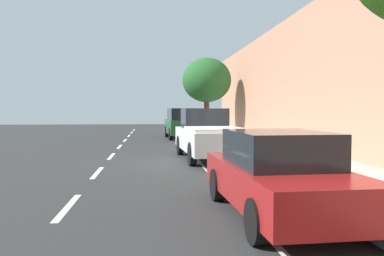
{
  "coord_description": "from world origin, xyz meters",
  "views": [
    {
      "loc": [
        -1.62,
        -13.71,
        1.9
      ],
      "look_at": [
        0.48,
        6.51,
        0.95
      ],
      "focal_mm": 36.78,
      "sensor_mm": 36.0,
      "label": 1
    }
  ],
  "objects_px": {
    "parked_sedan_red_second": "(278,174)",
    "cyclist_with_backpack": "(209,128)",
    "bicycle_at_curb": "(203,138)",
    "parked_pickup_white_mid": "(208,136)",
    "parked_suv_green_far": "(182,123)",
    "street_tree_mid_block": "(207,80)"
  },
  "relations": [
    {
      "from": "parked_sedan_red_second",
      "to": "cyclist_with_backpack",
      "type": "height_order",
      "value": "cyclist_with_backpack"
    },
    {
      "from": "bicycle_at_curb",
      "to": "cyclist_with_backpack",
      "type": "relative_size",
      "value": 1.02
    },
    {
      "from": "parked_sedan_red_second",
      "to": "cyclist_with_backpack",
      "type": "relative_size",
      "value": 2.78
    },
    {
      "from": "parked_sedan_red_second",
      "to": "parked_pickup_white_mid",
      "type": "xyz_separation_m",
      "value": [
        -0.05,
        8.26,
        0.15
      ]
    },
    {
      "from": "parked_pickup_white_mid",
      "to": "cyclist_with_backpack",
      "type": "relative_size",
      "value": 3.36
    },
    {
      "from": "cyclist_with_backpack",
      "to": "parked_pickup_white_mid",
      "type": "bearing_deg",
      "value": -98.55
    },
    {
      "from": "cyclist_with_backpack",
      "to": "parked_sedan_red_second",
      "type": "bearing_deg",
      "value": -93.12
    },
    {
      "from": "parked_pickup_white_mid",
      "to": "parked_suv_green_far",
      "type": "relative_size",
      "value": 1.13
    },
    {
      "from": "cyclist_with_backpack",
      "to": "street_tree_mid_block",
      "type": "bearing_deg",
      "value": 82.58
    },
    {
      "from": "bicycle_at_curb",
      "to": "street_tree_mid_block",
      "type": "height_order",
      "value": "street_tree_mid_block"
    },
    {
      "from": "parked_sedan_red_second",
      "to": "parked_suv_green_far",
      "type": "bearing_deg",
      "value": 90.69
    },
    {
      "from": "parked_pickup_white_mid",
      "to": "bicycle_at_curb",
      "type": "height_order",
      "value": "parked_pickup_white_mid"
    },
    {
      "from": "parked_sedan_red_second",
      "to": "parked_suv_green_far",
      "type": "height_order",
      "value": "parked_suv_green_far"
    },
    {
      "from": "parked_sedan_red_second",
      "to": "bicycle_at_curb",
      "type": "relative_size",
      "value": 2.74
    },
    {
      "from": "parked_sedan_red_second",
      "to": "bicycle_at_curb",
      "type": "xyz_separation_m",
      "value": [
        0.51,
        13.93,
        -0.36
      ]
    },
    {
      "from": "parked_sedan_red_second",
      "to": "parked_suv_green_far",
      "type": "xyz_separation_m",
      "value": [
        -0.23,
        19.07,
        0.27
      ]
    },
    {
      "from": "parked_suv_green_far",
      "to": "cyclist_with_backpack",
      "type": "height_order",
      "value": "parked_suv_green_far"
    },
    {
      "from": "parked_sedan_red_second",
      "to": "parked_pickup_white_mid",
      "type": "height_order",
      "value": "parked_pickup_white_mid"
    },
    {
      "from": "parked_suv_green_far",
      "to": "parked_sedan_red_second",
      "type": "bearing_deg",
      "value": -89.31
    },
    {
      "from": "parked_sedan_red_second",
      "to": "parked_suv_green_far",
      "type": "distance_m",
      "value": 19.07
    },
    {
      "from": "bicycle_at_curb",
      "to": "street_tree_mid_block",
      "type": "distance_m",
      "value": 9.77
    },
    {
      "from": "parked_sedan_red_second",
      "to": "cyclist_with_backpack",
      "type": "xyz_separation_m",
      "value": [
        0.73,
        13.49,
        0.21
      ]
    }
  ]
}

